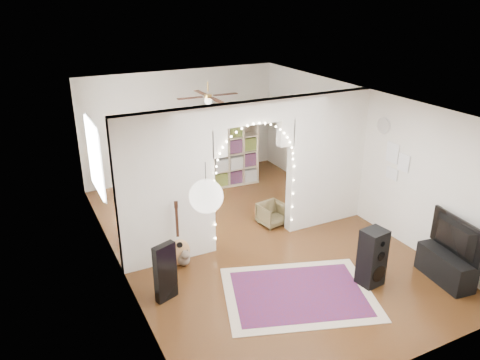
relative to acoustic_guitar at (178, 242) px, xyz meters
name	(u,v)px	position (x,y,z in m)	size (l,w,h in m)	color
floor	(252,239)	(1.57, 0.25, -0.45)	(7.50, 7.50, 0.00)	black
ceiling	(253,101)	(1.57, 0.25, 2.25)	(5.00, 7.50, 0.02)	white
wall_back	(182,125)	(1.57, 4.00, 0.90)	(5.00, 0.02, 2.70)	silver
wall_front	(404,279)	(1.57, -3.50, 0.90)	(5.00, 0.02, 2.70)	silver
wall_left	(115,199)	(-0.93, 0.25, 0.90)	(0.02, 7.50, 2.70)	silver
wall_right	(360,154)	(4.07, 0.25, 0.90)	(0.02, 7.50, 2.70)	silver
divider_wall	(252,170)	(1.57, 0.25, 0.97)	(5.00, 0.20, 2.70)	silver
fairy_lights	(256,166)	(1.57, 0.12, 1.10)	(1.64, 0.04, 1.60)	#FFEABF
window	(95,157)	(-0.90, 2.05, 1.05)	(0.04, 1.20, 1.40)	white
wall_clock	(384,126)	(4.05, -0.35, 1.65)	(0.31, 0.31, 0.03)	white
picture_frames	(395,162)	(4.05, -0.75, 1.05)	(0.02, 0.50, 0.70)	white
paper_lantern	(206,196)	(-0.33, -2.15, 1.80)	(0.40, 0.40, 0.40)	white
ceiling_fan	(208,96)	(1.57, 2.25, 1.95)	(1.10, 1.10, 0.30)	#AE843A
area_rug	(299,293)	(1.40, -1.65, -0.45)	(2.32, 1.74, 0.02)	maroon
guitar_case	(165,272)	(-0.50, -0.82, 0.02)	(0.36, 0.12, 0.96)	black
acoustic_guitar	(178,242)	(0.00, 0.00, 0.00)	(0.44, 0.25, 1.04)	#AD7345
tabby_cat	(183,257)	(0.07, -0.02, -0.30)	(0.25, 0.57, 0.38)	brown
floor_speaker	(372,258)	(2.60, -1.92, 0.03)	(0.42, 0.38, 0.98)	black
media_console	(446,267)	(3.77, -2.40, -0.20)	(0.40, 1.00, 0.50)	black
tv	(451,237)	(3.77, -2.40, 0.36)	(1.07, 0.14, 0.62)	black
bookcase	(226,154)	(2.28, 2.91, 0.36)	(1.58, 0.40, 1.62)	#C8B191
dining_table	(197,157)	(1.70, 3.35, 0.23)	(1.29, 0.94, 0.76)	brown
flower_vase	(197,150)	(1.70, 3.35, 0.40)	(0.18, 0.18, 0.19)	silver
dining_chair_left	(184,185)	(1.17, 2.86, -0.23)	(0.48, 0.50, 0.45)	#4D4226
dining_chair_right	(272,214)	(2.22, 0.60, -0.22)	(0.49, 0.51, 0.46)	#4D4226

